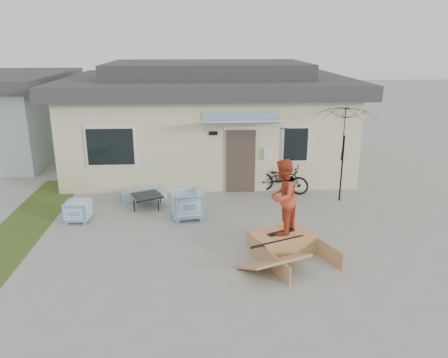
{
  "coord_description": "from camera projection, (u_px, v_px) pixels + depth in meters",
  "views": [
    {
      "loc": [
        -0.33,
        -9.57,
        4.94
      ],
      "look_at": [
        0.3,
        1.8,
        1.3
      ],
      "focal_mm": 35.56,
      "sensor_mm": 36.0,
      "label": 1
    }
  ],
  "objects": [
    {
      "name": "loveseat",
      "position": [
        143.0,
        191.0,
        14.14
      ],
      "size": [
        1.49,
        0.8,
        0.56
      ],
      "primitive_type": "imported",
      "rotation": [
        0.0,
        0.0,
        3.43
      ],
      "color": "teal",
      "rests_on": "ground"
    },
    {
      "name": "ground",
      "position": [
        216.0,
        254.0,
        10.62
      ],
      "size": [
        90.0,
        90.0,
        0.0
      ],
      "primitive_type": "plane",
      "color": "gray",
      "rests_on": "ground"
    },
    {
      "name": "house",
      "position": [
        208.0,
        117.0,
        17.63
      ],
      "size": [
        10.8,
        8.49,
        4.1
      ],
      "color": "beige",
      "rests_on": "ground"
    },
    {
      "name": "coffee_table",
      "position": [
        148.0,
        201.0,
        13.47
      ],
      "size": [
        1.06,
        1.06,
        0.39
      ],
      "primitive_type": "cube",
      "rotation": [
        0.0,
        0.0,
        0.42
      ],
      "color": "black",
      "rests_on": "ground"
    },
    {
      "name": "skater",
      "position": [
        283.0,
        196.0,
        10.34
      ],
      "size": [
        1.05,
        1.11,
        1.81
      ],
      "primitive_type": "imported",
      "rotation": [
        0.0,
        0.0,
        4.16
      ],
      "color": "#C04125",
      "rests_on": "skateboard"
    },
    {
      "name": "skateboard",
      "position": [
        281.0,
        232.0,
        10.62
      ],
      "size": [
        0.73,
        0.49,
        0.05
      ],
      "primitive_type": "cube",
      "rotation": [
        0.0,
        0.0,
        0.47
      ],
      "color": "black",
      "rests_on": "skate_ramp"
    },
    {
      "name": "armchair_right",
      "position": [
        187.0,
        203.0,
        12.63
      ],
      "size": [
        0.92,
        0.96,
        0.89
      ],
      "primitive_type": "imported",
      "rotation": [
        0.0,
        0.0,
        -1.43
      ],
      "color": "teal",
      "rests_on": "ground"
    },
    {
      "name": "armchair_left",
      "position": [
        78.0,
        210.0,
        12.42
      ],
      "size": [
        0.63,
        0.67,
        0.66
      ],
      "primitive_type": "imported",
      "rotation": [
        0.0,
        0.0,
        1.52
      ],
      "color": "teal",
      "rests_on": "ground"
    },
    {
      "name": "skate_ramp",
      "position": [
        282.0,
        243.0,
        10.66
      ],
      "size": [
        2.02,
        2.27,
        0.47
      ],
      "primitive_type": null,
      "rotation": [
        0.0,
        0.0,
        0.4
      ],
      "color": "#A77949",
      "rests_on": "ground"
    },
    {
      "name": "bicycle",
      "position": [
        282.0,
        176.0,
        14.67
      ],
      "size": [
        1.9,
        1.33,
        1.15
      ],
      "primitive_type": "imported",
      "rotation": [
        0.0,
        0.0,
        1.14
      ],
      "color": "black",
      "rests_on": "ground"
    },
    {
      "name": "patio_umbrella",
      "position": [
        344.0,
        147.0,
        13.56
      ],
      "size": [
        2.28,
        2.18,
        2.2
      ],
      "color": "black",
      "rests_on": "ground"
    },
    {
      "name": "grass_strip",
      "position": [
        25.0,
        225.0,
        12.25
      ],
      "size": [
        1.4,
        8.0,
        0.01
      ],
      "primitive_type": "cube",
      "color": "#324B1A",
      "rests_on": "ground"
    }
  ]
}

